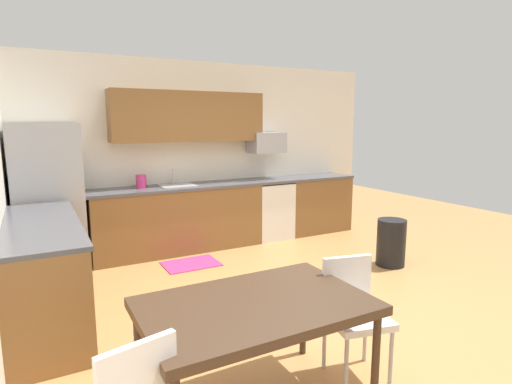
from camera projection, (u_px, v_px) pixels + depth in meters
ground_plane at (303, 303)px, 4.24m from camera, size 12.00×12.00×0.00m
wall_back at (204, 154)px, 6.31m from camera, size 5.80×0.10×2.70m
cabinet_run_back at (178, 220)px, 5.89m from camera, size 2.40×0.60×0.90m
cabinet_run_back_right at (314, 204)px, 7.01m from camera, size 1.15×0.60×0.90m
cabinet_run_left at (45, 275)px, 3.77m from camera, size 0.60×2.00×0.90m
countertop_back at (214, 185)px, 6.08m from camera, size 4.80×0.64×0.04m
countertop_left at (40, 224)px, 3.69m from camera, size 0.64×2.00×0.04m
upper_cabinets_back at (189, 117)px, 5.88m from camera, size 2.20×0.34×0.70m
refrigerator at (48, 199)px, 4.98m from camera, size 0.76×0.70×1.81m
oven_range at (269, 209)px, 6.60m from camera, size 0.60×0.60×0.91m
microwave at (266, 143)px, 6.51m from camera, size 0.54×0.36×0.32m
sink_basin at (178, 190)px, 5.83m from camera, size 0.48×0.40×0.14m
sink_faucet at (174, 177)px, 5.95m from camera, size 0.02×0.02×0.24m
dining_table at (255, 311)px, 2.56m from camera, size 1.40×0.90×0.73m
chair_near_table at (353, 307)px, 2.98m from camera, size 0.48×0.48×0.85m
trash_bin at (391, 243)px, 5.31m from camera, size 0.36×0.36×0.60m
floor_mat at (191, 264)px, 5.38m from camera, size 0.70×0.50×0.01m
kettle at (141, 182)px, 5.61m from camera, size 0.14×0.14×0.20m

